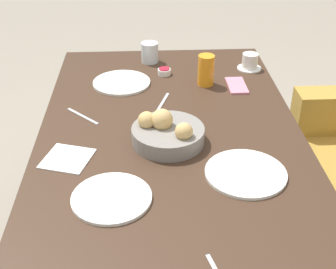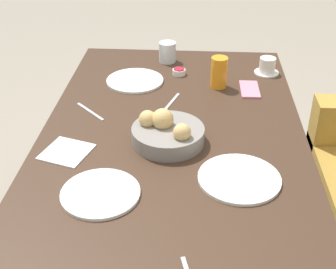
% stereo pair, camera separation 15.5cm
% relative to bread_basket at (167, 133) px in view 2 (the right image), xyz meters
% --- Properties ---
extents(dining_table, '(1.48, 0.91, 0.73)m').
position_rel_bread_basket_xyz_m(dining_table, '(-0.08, 0.02, -0.13)').
color(dining_table, '#3D281C').
rests_on(dining_table, ground_plane).
extents(bread_basket, '(0.24, 0.24, 0.11)m').
position_rel_bread_basket_xyz_m(bread_basket, '(0.00, 0.00, 0.00)').
color(bread_basket, gray).
rests_on(bread_basket, dining_table).
extents(plate_near_left, '(0.24, 0.24, 0.01)m').
position_rel_bread_basket_xyz_m(plate_near_left, '(-0.46, -0.17, -0.03)').
color(plate_near_left, white).
rests_on(plate_near_left, dining_table).
extents(plate_near_right, '(0.23, 0.23, 0.01)m').
position_rel_bread_basket_xyz_m(plate_near_right, '(0.29, -0.17, -0.03)').
color(plate_near_right, white).
rests_on(plate_near_right, dining_table).
extents(plate_far_center, '(0.25, 0.25, 0.01)m').
position_rel_bread_basket_xyz_m(plate_far_center, '(0.19, 0.23, -0.03)').
color(plate_far_center, white).
rests_on(plate_far_center, dining_table).
extents(juice_glass, '(0.07, 0.07, 0.13)m').
position_rel_bread_basket_xyz_m(juice_glass, '(-0.44, 0.18, 0.03)').
color(juice_glass, orange).
rests_on(juice_glass, dining_table).
extents(water_tumbler, '(0.08, 0.08, 0.09)m').
position_rel_bread_basket_xyz_m(water_tumbler, '(-0.68, -0.04, 0.01)').
color(water_tumbler, silver).
rests_on(water_tumbler, dining_table).
extents(coffee_cup, '(0.11, 0.11, 0.07)m').
position_rel_bread_basket_xyz_m(coffee_cup, '(-0.58, 0.40, -0.00)').
color(coffee_cup, white).
rests_on(coffee_cup, dining_table).
extents(jam_bowl_berry, '(0.06, 0.06, 0.03)m').
position_rel_bread_basket_xyz_m(jam_bowl_berry, '(-0.54, 0.01, -0.02)').
color(jam_bowl_berry, white).
rests_on(jam_bowl_berry, dining_table).
extents(fork_silver, '(0.16, 0.06, 0.00)m').
position_rel_bread_basket_xyz_m(fork_silver, '(-0.28, -0.00, -0.04)').
color(fork_silver, '#B7B7BC').
rests_on(fork_silver, dining_table).
extents(knife_silver, '(0.13, 0.13, 0.00)m').
position_rel_bread_basket_xyz_m(knife_silver, '(-0.19, -0.30, -0.04)').
color(knife_silver, '#B7B7BC').
rests_on(knife_silver, dining_table).
extents(napkin, '(0.18, 0.18, 0.00)m').
position_rel_bread_basket_xyz_m(napkin, '(0.08, -0.32, -0.03)').
color(napkin, white).
rests_on(napkin, dining_table).
extents(cell_phone, '(0.15, 0.08, 0.01)m').
position_rel_bread_basket_xyz_m(cell_phone, '(-0.41, 0.31, -0.03)').
color(cell_phone, pink).
rests_on(cell_phone, dining_table).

